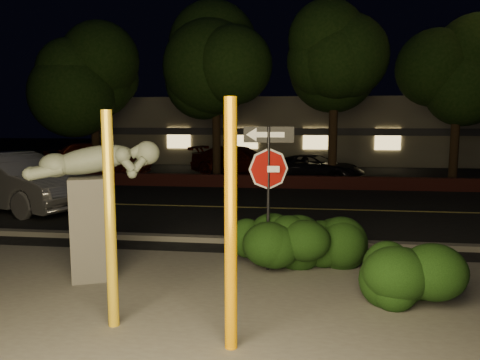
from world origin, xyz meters
name	(u,v)px	position (x,y,z in m)	size (l,w,h in m)	color
ground	(268,193)	(0.00, 10.00, 0.00)	(90.00, 90.00, 0.00)	black
patio	(212,316)	(0.00, -1.00, 0.01)	(14.00, 6.00, 0.02)	#4C4944
road	(261,208)	(0.00, 7.00, 0.01)	(80.00, 8.00, 0.01)	black
lane_marking	(261,208)	(0.00, 7.00, 0.02)	(80.00, 0.12, 0.01)	gold
curb	(245,240)	(0.00, 2.90, 0.06)	(80.00, 0.25, 0.12)	#4C4944
brick_wall	(270,182)	(0.00, 11.30, 0.25)	(40.00, 0.35, 0.50)	#4D1B18
parking_lot	(277,172)	(0.00, 17.00, 0.01)	(40.00, 12.00, 0.01)	black
building	(284,130)	(0.00, 24.99, 2.00)	(22.00, 10.20, 4.00)	#736A5C
tree_far_a	(92,59)	(-8.00, 13.00, 5.34)	(4.60, 4.60, 7.43)	black
tree_far_b	(216,40)	(-2.50, 13.20, 6.05)	(5.20, 5.20, 8.41)	black
tree_far_c	(335,46)	(2.50, 12.80, 5.66)	(4.80, 4.80, 7.84)	black
tree_far_d	(460,52)	(7.50, 13.30, 5.42)	(4.40, 4.40, 7.42)	black
yellow_pole_left	(110,221)	(-1.22, -1.48, 1.42)	(0.14, 0.14, 2.83)	gold
yellow_pole_right	(231,227)	(0.40, -1.88, 1.48)	(0.15, 0.15, 2.97)	#FFA100
signpost	(268,169)	(0.63, 1.08, 1.84)	(0.88, 0.09, 2.58)	black
sculpture	(93,195)	(-2.27, 0.30, 1.45)	(2.13, 1.35, 2.34)	#4C4944
hedge_center	(273,240)	(0.72, 1.21, 0.53)	(2.04, 0.96, 1.06)	black
hedge_right	(326,235)	(1.67, 1.43, 0.60)	(1.84, 0.98, 1.20)	black
hedge_far_right	(423,269)	(2.99, -0.19, 0.55)	(1.57, 0.98, 1.09)	black
silver_sedan	(13,182)	(-7.35, 5.77, 0.86)	(1.82, 5.21, 1.72)	#B1B0B6
parked_car_red	(99,158)	(-8.50, 14.40, 0.86)	(2.03, 5.05, 1.72)	maroon
parked_car_darkred	(240,161)	(-1.74, 15.28, 0.71)	(1.98, 4.87, 1.41)	#3C0D04
parked_car_dark	(315,168)	(1.80, 13.42, 0.59)	(1.96, 4.25, 1.18)	black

